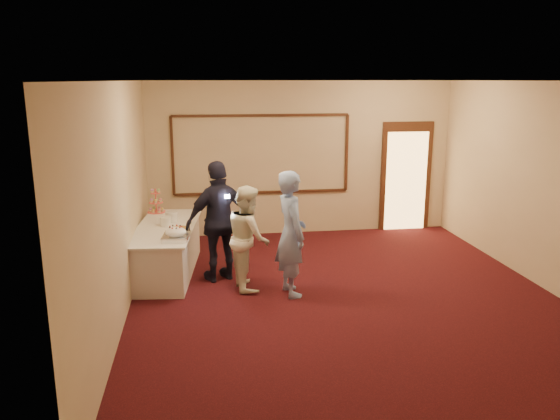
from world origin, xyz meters
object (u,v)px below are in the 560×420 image
(tart, at_px, (180,229))
(guest, at_px, (220,221))
(plate_stack_b, at_px, (172,217))
(woman, at_px, (248,237))
(plate_stack_a, at_px, (166,221))
(pavlova_tray, at_px, (176,234))
(cupcake_stand, at_px, (156,203))
(man, at_px, (291,234))
(buffet_table, at_px, (167,250))

(tart, distance_m, guest, 0.62)
(tart, xyz_separation_m, guest, (0.60, -0.09, 0.13))
(plate_stack_b, relative_size, woman, 0.13)
(plate_stack_a, bearing_deg, pavlova_tray, -76.11)
(cupcake_stand, bearing_deg, pavlova_tray, -76.91)
(pavlova_tray, bearing_deg, woman, -2.75)
(plate_stack_b, height_order, man, man)
(woman, relative_size, guest, 0.83)
(buffet_table, relative_size, man, 1.33)
(plate_stack_a, relative_size, tart, 0.61)
(pavlova_tray, height_order, tart, pavlova_tray)
(cupcake_stand, xyz_separation_m, man, (2.02, -2.11, -0.04))
(cupcake_stand, xyz_separation_m, plate_stack_b, (0.29, -0.70, -0.08))
(plate_stack_a, relative_size, guest, 0.09)
(cupcake_stand, height_order, man, man)
(guest, bearing_deg, pavlova_tray, 4.93)
(buffet_table, bearing_deg, plate_stack_a, 93.41)
(pavlova_tray, relative_size, plate_stack_b, 2.63)
(cupcake_stand, height_order, guest, guest)
(tart, bearing_deg, man, -27.41)
(tart, height_order, man, man)
(guest, bearing_deg, man, 121.00)
(cupcake_stand, height_order, tart, cupcake_stand)
(pavlova_tray, distance_m, plate_stack_a, 0.79)
(pavlova_tray, bearing_deg, tart, 84.08)
(pavlova_tray, distance_m, woman, 1.05)
(plate_stack_a, bearing_deg, man, -32.65)
(tart, height_order, guest, guest)
(plate_stack_a, bearing_deg, woman, -33.54)
(cupcake_stand, relative_size, tart, 1.63)
(tart, distance_m, man, 1.78)
(buffet_table, xyz_separation_m, pavlova_tray, (0.19, -0.74, 0.46))
(buffet_table, relative_size, cupcake_stand, 5.20)
(buffet_table, xyz_separation_m, plate_stack_a, (-0.00, 0.02, 0.46))
(pavlova_tray, distance_m, tart, 0.43)
(pavlova_tray, xyz_separation_m, plate_stack_a, (-0.19, 0.77, -0.01))
(buffet_table, height_order, man, man)
(plate_stack_a, bearing_deg, plate_stack_b, 71.53)
(buffet_table, bearing_deg, cupcake_stand, 102.23)
(plate_stack_a, height_order, woman, woman)
(plate_stack_b, distance_m, man, 2.23)
(cupcake_stand, distance_m, plate_stack_a, 0.98)
(cupcake_stand, distance_m, man, 2.92)
(man, bearing_deg, tart, 52.91)
(buffet_table, height_order, tart, tart)
(tart, bearing_deg, guest, -8.70)
(woman, bearing_deg, tart, 58.61)
(cupcake_stand, xyz_separation_m, guest, (1.04, -1.38, -0.01))
(plate_stack_b, xyz_separation_m, tart, (0.15, -0.59, -0.06))
(buffet_table, distance_m, cupcake_stand, 1.14)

